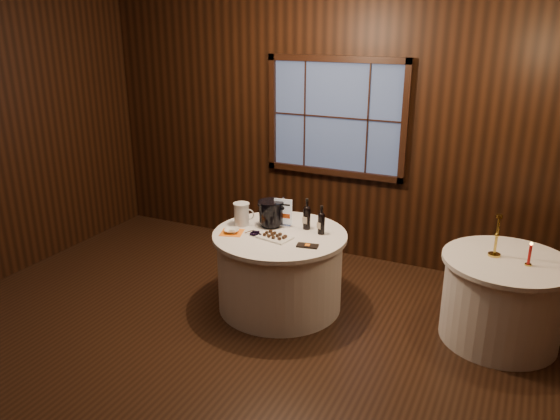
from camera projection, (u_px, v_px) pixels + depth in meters
The scene contains 16 objects.
ground at pixel (228, 358), 4.57m from camera, with size 6.00×6.00×0.00m, color black.
back_wall at pixel (336, 126), 6.18m from camera, with size 6.00×0.10×3.00m.
main_table at pixel (280, 270), 5.30m from camera, with size 1.28×1.28×0.77m.
side_table at pixel (502, 299), 4.74m from camera, with size 1.08×1.08×0.77m.
sign_stand at pixel (283, 217), 5.32m from camera, with size 0.18×0.11×0.29m.
port_bottle_left at pixel (307, 216), 5.24m from camera, with size 0.07×0.08×0.31m.
port_bottle_right at pixel (321, 222), 5.12m from camera, with size 0.07×0.08×0.28m.
ice_bucket at pixel (271, 213), 5.31m from camera, with size 0.25×0.25×0.26m.
chocolate_plate at pixel (275, 237), 5.05m from camera, with size 0.34×0.26×0.04m.
chocolate_box at pixel (307, 246), 4.87m from camera, with size 0.19×0.10×0.02m, color black.
grape_bunch at pixel (256, 233), 5.11m from camera, with size 0.18×0.07×0.04m.
glass_pitcher at pixel (242, 214), 5.34m from camera, with size 0.21×0.16×0.23m.
orange_napkin at pixel (232, 233), 5.18m from camera, with size 0.21×0.21×0.00m, color orange.
cracker_bowl at pixel (232, 231), 5.18m from camera, with size 0.14×0.14×0.03m, color white.
brass_candlestick at pixel (496, 241), 4.63m from camera, with size 0.11×0.11×0.37m.
red_candle at pixel (529, 256), 4.47m from camera, with size 0.06×0.06×0.21m.
Camera 1 is at (2.07, -3.34, 2.68)m, focal length 35.00 mm.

